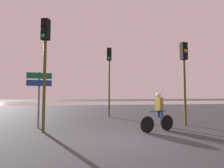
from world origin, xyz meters
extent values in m
plane|color=#333338|center=(0.00, 0.00, 0.00)|extent=(120.00, 120.00, 0.00)
cube|color=gray|center=(0.00, 28.84, 0.00)|extent=(80.00, 16.00, 0.01)
cylinder|color=#4C4719|center=(0.57, 6.52, 2.00)|extent=(0.12, 0.12, 3.99)
cube|color=black|center=(0.57, 6.52, 4.44)|extent=(0.37, 0.31, 0.90)
cylinder|color=black|center=(0.54, 6.39, 4.73)|extent=(0.19, 0.07, 0.19)
cube|color=black|center=(0.53, 6.37, 4.84)|extent=(0.21, 0.16, 0.02)
cylinder|color=black|center=(0.54, 6.39, 4.44)|extent=(0.19, 0.07, 0.19)
cube|color=black|center=(0.53, 6.37, 4.55)|extent=(0.21, 0.16, 0.02)
cylinder|color=green|center=(0.54, 6.39, 4.15)|extent=(0.19, 0.07, 0.19)
cube|color=black|center=(0.53, 6.37, 4.26)|extent=(0.21, 0.16, 0.02)
cylinder|color=#4C4719|center=(3.82, 2.44, 1.67)|extent=(0.12, 0.12, 3.33)
cube|color=black|center=(3.82, 2.44, 3.78)|extent=(0.36, 0.29, 0.90)
cylinder|color=black|center=(3.84, 2.31, 4.07)|extent=(0.19, 0.06, 0.19)
cube|color=black|center=(3.85, 2.29, 4.18)|extent=(0.21, 0.15, 0.02)
cylinder|color=orange|center=(3.84, 2.31, 3.78)|extent=(0.19, 0.06, 0.19)
cube|color=black|center=(3.85, 2.29, 3.89)|extent=(0.21, 0.15, 0.02)
cylinder|color=black|center=(3.84, 2.31, 3.49)|extent=(0.19, 0.06, 0.19)
cube|color=black|center=(3.85, 2.29, 3.60)|extent=(0.21, 0.15, 0.02)
cylinder|color=#4C4719|center=(-2.91, 1.94, 1.92)|extent=(0.12, 0.12, 3.83)
cube|color=black|center=(-2.91, 1.94, 4.28)|extent=(0.40, 0.36, 0.90)
cylinder|color=black|center=(-2.97, 1.82, 4.57)|extent=(0.18, 0.12, 0.19)
cube|color=black|center=(-2.98, 1.80, 4.68)|extent=(0.22, 0.20, 0.02)
cylinder|color=black|center=(-2.97, 1.82, 4.28)|extent=(0.18, 0.12, 0.19)
cube|color=black|center=(-2.98, 1.80, 4.39)|extent=(0.22, 0.20, 0.02)
cylinder|color=green|center=(-2.97, 1.82, 3.99)|extent=(0.18, 0.12, 0.19)
cube|color=black|center=(-2.98, 1.80, 4.10)|extent=(0.22, 0.20, 0.02)
cylinder|color=slate|center=(-3.33, 2.95, 1.30)|extent=(0.08, 0.08, 2.60)
cube|color=#116038|center=(-3.32, 2.89, 2.41)|extent=(1.09, 0.24, 0.28)
cube|color=navy|center=(-3.32, 2.89, 2.07)|extent=(1.09, 0.24, 0.28)
cylinder|color=black|center=(1.23, 1.02, 0.33)|extent=(0.64, 0.23, 0.66)
cylinder|color=black|center=(2.23, 1.32, 0.33)|extent=(0.64, 0.23, 0.66)
cylinder|color=#1E592D|center=(1.73, 1.17, 0.83)|extent=(0.82, 0.28, 0.04)
cylinder|color=#1E592D|center=(1.87, 1.22, 0.61)|extent=(0.04, 0.04, 0.55)
cylinder|color=#1E592D|center=(1.27, 1.04, 0.88)|extent=(0.16, 0.45, 0.03)
cylinder|color=navy|center=(1.84, 1.31, 0.88)|extent=(0.11, 0.11, 0.60)
cylinder|color=navy|center=(1.90, 1.12, 0.88)|extent=(0.11, 0.11, 0.60)
cube|color=olive|center=(1.82, 1.20, 1.15)|extent=(0.28, 0.34, 0.54)
sphere|color=beige|center=(1.80, 1.19, 1.52)|extent=(0.20, 0.20, 0.20)
camera|label=1|loc=(-1.41, -5.67, 1.50)|focal=28.00mm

